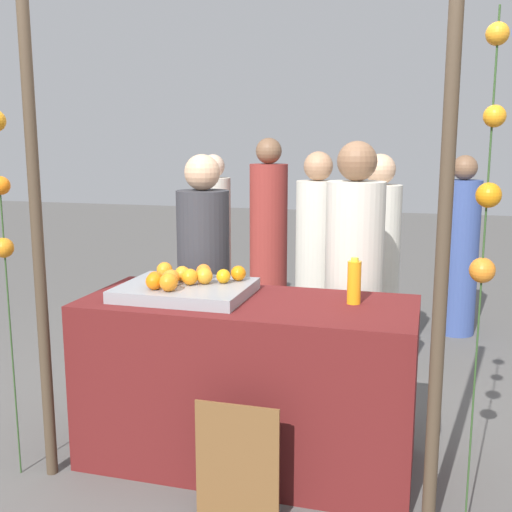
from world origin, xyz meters
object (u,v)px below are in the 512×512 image
Objects in this scene: vendor_left at (204,294)px; vendor_right at (353,297)px; chalkboard_sign at (238,464)px; orange_1 at (171,278)px; juice_bottle at (354,282)px; stall_counter at (248,382)px; orange_0 at (204,272)px.

vendor_right is (0.90, 0.03, 0.04)m from vendor_left.
orange_1 is at bearing 136.39° from chalkboard_sign.
chalkboard_sign is 1.30m from vendor_left.
vendor_right reaches higher than orange_1.
chalkboard_sign is (-0.41, -0.61, -0.70)m from juice_bottle.
vendor_left is at bearing 128.48° from stall_counter.
vendor_left reaches higher than stall_counter.
stall_counter is 1.01× the size of vendor_right.
vendor_right reaches higher than chalkboard_sign.
chalkboard_sign is (0.40, -0.67, -0.70)m from orange_0.
orange_0 is 0.05× the size of vendor_right.
stall_counter is 20.46× the size of orange_0.
orange_0 is 0.96× the size of orange_1.
vendor_right is at bearing 36.89° from orange_1.
stall_counter is 1.06× the size of vendor_left.
chalkboard_sign is at bearing -63.01° from vendor_left.
stall_counter reaches higher than chalkboard_sign.
orange_0 is 0.35× the size of juice_bottle.
vendor_left is at bearing 94.67° from orange_1.
vendor_left is at bearing 153.72° from juice_bottle.
orange_0 is at bearing 61.74° from orange_1.
orange_1 is 0.15× the size of chalkboard_sign.
juice_bottle is 0.15× the size of vendor_left.
orange_1 is 0.37× the size of juice_bottle.
vendor_right reaches higher than orange_0.
vendor_right reaches higher than juice_bottle.
vendor_right is at bearing 2.20° from vendor_left.
orange_0 is 1.05m from chalkboard_sign.
vendor_left reaches higher than juice_bottle.
stall_counter is at bearing -127.48° from vendor_right.
vendor_right is at bearing 72.64° from chalkboard_sign.
vendor_right reaches higher than stall_counter.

